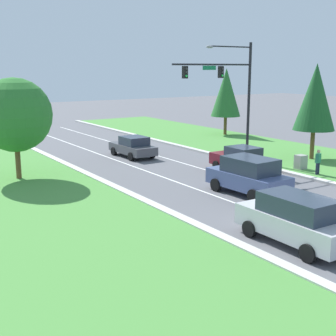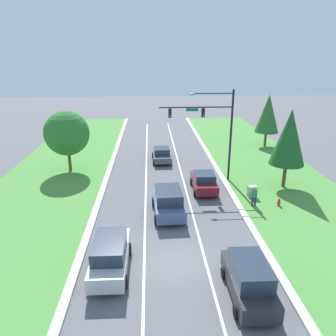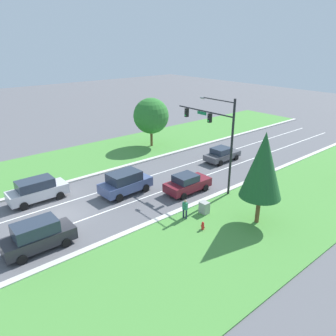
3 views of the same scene
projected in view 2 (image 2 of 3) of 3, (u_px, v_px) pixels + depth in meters
The scene contains 17 objects.
ground_plane at pixel (175, 264), 19.04m from camera, with size 160.00×160.00×0.00m, color #5B5B60.
curb_strip_right at pixel (270, 259), 19.31m from camera, with size 0.50×90.00×0.15m.
curb_strip_left at pixel (77, 266), 18.72m from camera, with size 0.50×90.00×0.15m.
lane_stripe_inner_left at pixel (144, 265), 18.94m from camera, with size 0.14×81.00×0.01m.
lane_stripe_inner_right at pixel (206, 262), 19.13m from camera, with size 0.14×81.00×0.01m.
traffic_signal_mast at pixel (212, 123), 29.77m from camera, with size 6.75×0.41×8.58m.
burgundy_sedan at pixel (204, 182), 28.97m from camera, with size 2.14×4.41×1.73m.
graphite_sedan at pixel (162, 154), 36.97m from camera, with size 2.16×4.51×1.62m.
silver_suv at pixel (110, 255), 18.12m from camera, with size 2.11×4.94×2.00m.
charcoal_suv at pixel (249, 279), 16.16m from camera, with size 2.09×4.65×2.04m.
slate_blue_suv at pixel (168, 202), 24.53m from camera, with size 2.46×4.81×2.06m.
utility_cabinet at pixel (252, 192), 27.65m from camera, with size 0.70×0.60×1.03m.
pedestrian at pixel (254, 196), 25.84m from camera, with size 0.42×0.30×1.69m.
fire_hydrant at pixel (279, 203), 26.05m from camera, with size 0.34×0.20×0.70m.
conifer_near_right_tree at pixel (268, 114), 41.62m from camera, with size 3.01×3.01×6.79m.
oak_near_left_tree at pixel (67, 133), 32.80m from camera, with size 4.50×4.50×6.27m.
conifer_far_right_tree at pixel (289, 137), 28.40m from camera, with size 3.06×3.06×7.16m.
Camera 2 is at (-1.32, -16.09, 11.53)m, focal length 35.00 mm.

